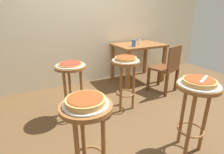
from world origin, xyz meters
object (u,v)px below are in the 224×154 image
(pizza_middle, at_px, (86,101))
(stool_rear, at_px, (72,80))
(serving_plate_leftside, at_px, (126,60))
(wooden_chair, at_px, (167,67))
(dining_table, at_px, (138,50))
(pizza_leftside, at_px, (126,58))
(serving_plate_rear, at_px, (70,65))
(condiment_shaker, at_px, (139,42))
(stool_leftside, at_px, (125,74))
(stool_middle, at_px, (87,127))
(stool_foreground, at_px, (195,103))
(pizza_server_knife, at_px, (204,79))
(cup_near_edge, at_px, (134,43))
(pizza_foreground, at_px, (199,81))
(pizza_rear, at_px, (70,64))
(serving_plate_foreground, at_px, (199,84))
(serving_plate_middle, at_px, (86,104))

(pizza_middle, relative_size, stool_rear, 0.40)
(serving_plate_leftside, relative_size, wooden_chair, 0.43)
(serving_plate_leftside, relative_size, dining_table, 0.38)
(serving_plate_leftside, xyz_separation_m, dining_table, (0.85, 0.88, -0.11))
(pizza_middle, relative_size, pizza_leftside, 0.99)
(stool_rear, xyz_separation_m, dining_table, (1.59, 0.76, 0.09))
(serving_plate_leftside, height_order, serving_plate_rear, same)
(condiment_shaker, bearing_deg, stool_leftside, -134.32)
(serving_plate_rear, bearing_deg, stool_leftside, -9.44)
(stool_middle, bearing_deg, stool_rear, 80.91)
(pizza_middle, distance_m, serving_plate_rear, 1.05)
(stool_foreground, height_order, pizza_server_knife, pizza_server_knife)
(cup_near_edge, bearing_deg, stool_foreground, -105.10)
(stool_foreground, height_order, dining_table, dining_table)
(pizza_middle, bearing_deg, pizza_foreground, -7.23)
(stool_foreground, xyz_separation_m, pizza_foreground, (0.00, -0.00, 0.23))
(pizza_middle, xyz_separation_m, pizza_rear, (0.17, 1.03, -0.01))
(pizza_middle, distance_m, stool_leftside, 1.31)
(pizza_foreground, bearing_deg, stool_foreground, 104.04)
(stool_leftside, height_order, cup_near_edge, cup_near_edge)
(stool_foreground, distance_m, dining_table, 2.05)
(pizza_middle, xyz_separation_m, condiment_shaker, (1.79, 1.81, 0.03))
(dining_table, xyz_separation_m, wooden_chair, (0.11, -0.72, -0.18))
(serving_plate_foreground, bearing_deg, serving_plate_middle, 172.77)
(stool_rear, bearing_deg, stool_foreground, -52.83)
(pizza_server_knife, bearing_deg, serving_plate_foreground, 122.93)
(pizza_rear, bearing_deg, stool_rear, -90.00)
(serving_plate_middle, bearing_deg, stool_foreground, -7.23)
(stool_foreground, bearing_deg, condiment_shaker, 69.26)
(serving_plate_rear, bearing_deg, cup_near_edge, 23.63)
(serving_plate_foreground, relative_size, condiment_shaker, 4.75)
(condiment_shaker, bearing_deg, serving_plate_leftside, -134.32)
(stool_leftside, bearing_deg, cup_near_edge, 49.24)
(serving_plate_rear, bearing_deg, serving_plate_leftside, -9.44)
(pizza_server_knife, bearing_deg, serving_plate_middle, 148.55)
(serving_plate_rear, relative_size, condiment_shaker, 4.51)
(pizza_middle, xyz_separation_m, pizza_server_knife, (1.08, -0.15, 0.03))
(pizza_middle, bearing_deg, pizza_rear, 80.91)
(serving_plate_middle, bearing_deg, dining_table, 45.61)
(stool_leftside, bearing_deg, serving_plate_foreground, -82.15)
(cup_near_edge, bearing_deg, condiment_shaker, 35.06)
(pizza_foreground, height_order, serving_plate_leftside, pizza_foreground)
(pizza_rear, xyz_separation_m, cup_near_edge, (1.36, 0.60, 0.07))
(pizza_middle, relative_size, condiment_shaker, 3.75)
(serving_plate_leftside, height_order, stool_rear, serving_plate_leftside)
(pizza_foreground, relative_size, serving_plate_middle, 0.90)
(pizza_rear, bearing_deg, stool_middle, -99.09)
(stool_rear, bearing_deg, cup_near_edge, 23.63)
(stool_foreground, distance_m, cup_near_edge, 1.85)
(pizza_foreground, relative_size, pizza_server_knife, 1.38)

